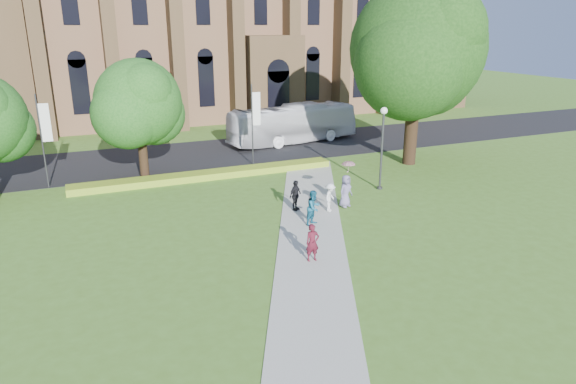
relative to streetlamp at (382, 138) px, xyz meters
name	(u,v)px	position (x,y,z in m)	size (l,w,h in m)	color
ground	(320,246)	(-7.50, -6.50, -3.30)	(160.00, 160.00, 0.00)	#476D20
road	(210,154)	(-7.50, 13.50, -3.29)	(160.00, 10.00, 0.02)	black
footpath	(311,238)	(-7.50, -5.50, -3.28)	(3.20, 30.00, 0.04)	#B2B2A8
flower_hedge	(208,175)	(-9.50, 6.70, -3.07)	(18.00, 1.40, 0.45)	#C1D129
streetlamp	(382,138)	(0.00, 0.00, 0.00)	(0.44, 0.44, 5.24)	#38383D
large_tree	(417,49)	(5.50, 4.50, 5.07)	(9.60, 9.60, 13.20)	#332114
street_tree_1	(138,103)	(-13.50, 8.00, 1.93)	(5.60, 5.60, 8.05)	#332114
banner_pole_0	(254,120)	(-5.39, 8.70, 0.09)	(0.70, 0.10, 6.00)	#38383D
banner_pole_1	(43,136)	(-19.39, 8.70, 0.09)	(0.70, 0.10, 6.00)	#38383D
tour_coach	(293,124)	(0.35, 14.55, -1.60)	(2.81, 12.02, 3.35)	white
pedestrian_0	(312,243)	(-8.57, -7.82, -2.40)	(0.62, 0.41, 1.70)	#4D111F
pedestrian_1	(314,208)	(-6.62, -3.93, -2.32)	(0.90, 0.71, 1.86)	#175977
pedestrian_2	(330,197)	(-4.88, -2.45, -2.45)	(1.03, 0.59, 1.60)	silver
pedestrian_3	(295,195)	(-6.61, -1.56, -2.38)	(1.02, 0.43, 1.74)	black
pedestrian_4	(346,191)	(-3.72, -2.14, -2.32)	(0.92, 0.60, 1.88)	slate
parasol	(348,169)	(-3.54, -2.04, -1.04)	(0.78, 0.78, 0.68)	pink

